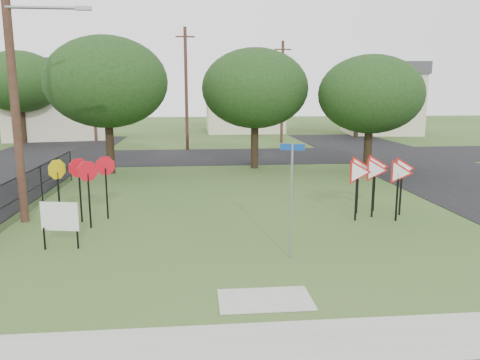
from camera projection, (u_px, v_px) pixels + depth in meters
name	position (u px, v px, depth m)	size (l,w,h in m)	color
ground	(252.00, 260.00, 12.36)	(140.00, 140.00, 0.00)	#31501E
sidewalk	(280.00, 344.00, 8.26)	(30.00, 1.60, 0.02)	#9D9E95
street_right	(466.00, 181.00, 23.28)	(8.00, 50.00, 0.02)	black
street_far	(216.00, 156.00, 31.91)	(60.00, 8.00, 0.02)	black
curb_pad	(265.00, 300.00, 10.02)	(2.00, 1.20, 0.02)	#9D9E95
street_name_sign	(291.00, 194.00, 12.24)	(0.60, 0.23, 3.07)	gray
stop_sign_cluster	(83.00, 175.00, 15.53)	(1.99, 1.37, 2.22)	black
yield_sign_cluster	(378.00, 172.00, 16.44)	(2.79, 1.85, 2.18)	black
info_board	(60.00, 218.00, 13.09)	(1.08, 0.25, 1.37)	black
utility_pole_main	(13.00, 66.00, 15.09)	(3.55, 0.33, 10.00)	#482E21
far_pole_a	(186.00, 88.00, 34.77)	(1.40, 0.24, 9.00)	#482E21
far_pole_b	(282.00, 92.00, 39.49)	(1.40, 0.24, 8.50)	#482E21
far_pole_c	(93.00, 89.00, 39.88)	(1.40, 0.24, 9.00)	#482E21
fence_run	(32.00, 189.00, 17.60)	(0.05, 11.55, 1.50)	black
house_left	(59.00, 99.00, 43.58)	(10.58, 8.88, 7.20)	beige
house_mid	(244.00, 103.00, 51.26)	(8.40, 8.40, 6.20)	beige
house_right	(382.00, 98.00, 48.59)	(8.30, 8.30, 7.20)	beige
tree_near_left	(107.00, 82.00, 24.57)	(6.40, 6.40, 7.27)	black
tree_near_mid	(255.00, 89.00, 26.37)	(6.00, 6.00, 6.80)	black
tree_near_right	(371.00, 94.00, 25.04)	(5.60, 5.60, 6.33)	black
tree_far_left	(19.00, 82.00, 39.20)	(6.80, 6.80, 7.73)	black
tree_far_right	(358.00, 89.00, 44.13)	(6.00, 6.00, 6.80)	black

